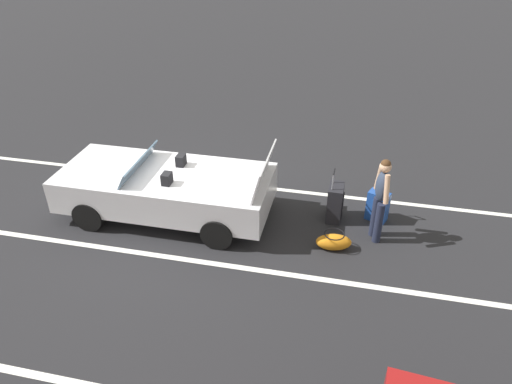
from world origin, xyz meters
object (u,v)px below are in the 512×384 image
at_px(suitcase_large_black, 335,203).
at_px(duffel_bag, 334,242).
at_px(suitcase_medium_bright, 378,206).
at_px(convertible_car, 157,187).
at_px(traveler_person, 381,196).

relative_size(suitcase_large_black, duffel_bag, 1.56).
xyz_separation_m(suitcase_large_black, suitcase_medium_bright, (-0.82, -0.14, -0.06)).
distance_m(convertible_car, duffel_bag, 3.58).
distance_m(suitcase_large_black, suitcase_medium_bright, 0.83).
bearing_deg(convertible_car, traveler_person, -178.83).
bearing_deg(suitcase_large_black, convertible_car, -169.59).
distance_m(suitcase_medium_bright, duffel_bag, 1.36).
distance_m(suitcase_large_black, traveler_person, 1.08).
bearing_deg(suitcase_large_black, traveler_person, -29.80).
bearing_deg(duffel_bag, suitcase_large_black, -86.27).
xyz_separation_m(convertible_car, duffel_bag, (-3.53, 0.43, -0.43)).
xyz_separation_m(duffel_bag, traveler_person, (-0.73, -0.50, 0.77)).
bearing_deg(suitcase_medium_bright, convertible_car, -58.37).
bearing_deg(duffel_bag, convertible_car, -7.00).
height_order(suitcase_medium_bright, traveler_person, traveler_person).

